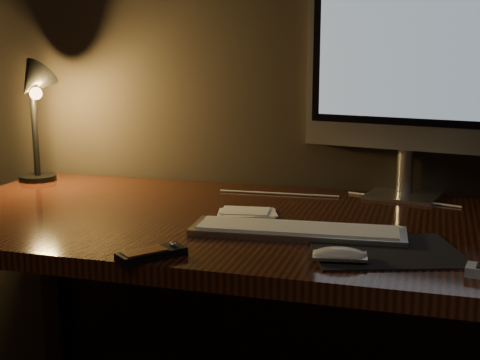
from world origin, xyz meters
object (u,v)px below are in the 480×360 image
(monitor, at_px, (410,67))
(desk_lamp, at_px, (34,99))
(desk, at_px, (264,263))
(mouse, at_px, (340,257))
(media_remote, at_px, (152,254))
(keyboard, at_px, (297,230))

(monitor, distance_m, desk_lamp, 1.04)
(desk, height_order, mouse, mouse)
(monitor, bearing_deg, desk_lamp, -162.64)
(monitor, height_order, media_remote, monitor)
(keyboard, bearing_deg, desk_lamp, 154.54)
(desk, height_order, monitor, monitor)
(desk, height_order, media_remote, media_remote)
(monitor, distance_m, keyboard, 0.57)
(media_remote, relative_size, desk_lamp, 0.37)
(desk_lamp, bearing_deg, keyboard, -22.78)
(monitor, relative_size, keyboard, 1.27)
(desk, xyz_separation_m, media_remote, (-0.11, -0.41, 0.14))
(monitor, bearing_deg, desk, -128.99)
(keyboard, xyz_separation_m, desk_lamp, (-0.83, 0.32, 0.23))
(desk, xyz_separation_m, desk_lamp, (-0.72, 0.15, 0.37))
(mouse, height_order, desk_lamp, desk_lamp)
(mouse, xyz_separation_m, desk_lamp, (-0.94, 0.48, 0.23))
(desk, bearing_deg, desk_lamp, 168.22)
(desk, distance_m, desk_lamp, 0.82)
(mouse, distance_m, desk_lamp, 1.08)
(desk, distance_m, mouse, 0.42)
(monitor, relative_size, desk_lamp, 1.60)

